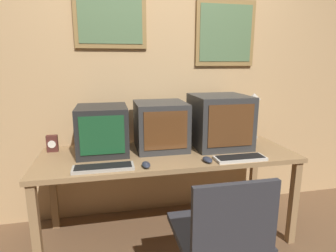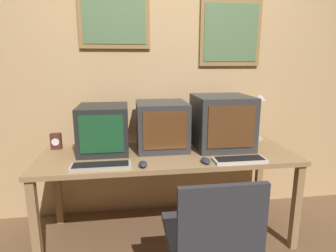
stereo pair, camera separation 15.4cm
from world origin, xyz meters
The scene contains 12 objects.
wall_back centered at (0.00, 1.23, 1.31)m, with size 8.00×0.08×2.60m.
desk centered at (0.00, 0.74, 0.67)m, with size 2.01×0.73×0.74m.
monitor_left centered at (-0.51, 0.86, 0.92)m, with size 0.39×0.43×0.38m.
monitor_center centered at (-0.03, 0.88, 0.93)m, with size 0.41×0.44×0.39m.
monitor_right centered at (0.47, 0.84, 0.96)m, with size 0.46×0.48×0.44m.
keyboard_main centered at (-0.51, 0.48, 0.75)m, with size 0.41×0.13×0.03m.
keyboard_side centered at (0.49, 0.46, 0.75)m, with size 0.38×0.14×0.03m.
mouse_near_keyboard centered at (-0.22, 0.46, 0.75)m, with size 0.06×0.11×0.03m.
mouse_far_corner centered at (0.24, 0.47, 0.75)m, with size 0.06×0.12×0.03m.
desk_clock centered at (-0.91, 0.97, 0.80)m, with size 0.09×0.05×0.14m.
desk_lamp centered at (0.89, 1.03, 1.05)m, with size 0.12×0.12×0.43m.
office_chair centered at (0.13, -0.05, 0.39)m, with size 0.51×0.51×0.88m.
Camera 1 is at (-0.46, -1.36, 1.45)m, focal length 30.00 mm.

